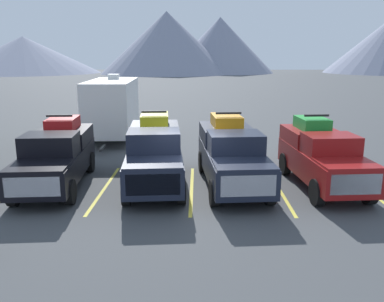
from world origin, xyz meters
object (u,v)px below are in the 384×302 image
pickup_truck_b (154,152)px  camper_trailer_a (112,106)px  pickup_truck_d (322,155)px  pickup_truck_a (57,155)px  pickup_truck_c (231,153)px

pickup_truck_b → camper_trailer_a: 9.04m
pickup_truck_d → pickup_truck_b: bearing=178.5°
pickup_truck_a → pickup_truck_b: (3.67, 0.16, 0.07)m
pickup_truck_c → camper_trailer_a: 10.46m
pickup_truck_a → pickup_truck_c: 6.57m
pickup_truck_d → camper_trailer_a: camper_trailer_a is taller
pickup_truck_a → camper_trailer_a: size_ratio=0.79×
pickup_truck_c → pickup_truck_d: 3.35m
pickup_truck_b → pickup_truck_c: pickup_truck_b is taller
pickup_truck_b → camper_trailer_a: camper_trailer_a is taller
pickup_truck_a → pickup_truck_d: 9.92m
pickup_truck_a → pickup_truck_c: size_ratio=0.97×
camper_trailer_a → pickup_truck_a: bearing=-92.6°
pickup_truck_c → pickup_truck_d: (3.35, -0.14, -0.03)m
pickup_truck_c → camper_trailer_a: bearing=126.3°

